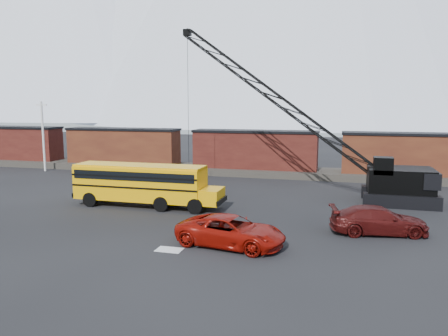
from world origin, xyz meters
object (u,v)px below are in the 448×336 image
(school_bus, at_px, (144,183))
(maroon_suv, at_px, (379,220))
(crawler_crane, at_px, (279,100))
(red_pickup, at_px, (231,231))

(school_bus, xyz_separation_m, maroon_suv, (16.64, -2.75, -0.97))
(crawler_crane, bearing_deg, red_pickup, -91.23)
(school_bus, bearing_deg, crawler_crane, 41.23)
(red_pickup, height_order, maroon_suv, red_pickup)
(crawler_crane, bearing_deg, school_bus, -138.77)
(school_bus, relative_size, red_pickup, 1.94)
(school_bus, distance_m, red_pickup, 11.35)
(red_pickup, relative_size, maroon_suv, 1.05)
(school_bus, height_order, red_pickup, school_bus)
(school_bus, bearing_deg, red_pickup, -40.15)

